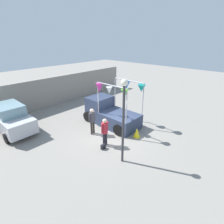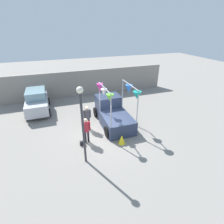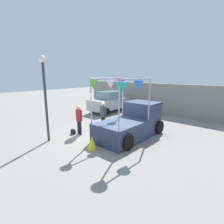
{
  "view_description": "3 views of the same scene",
  "coord_description": "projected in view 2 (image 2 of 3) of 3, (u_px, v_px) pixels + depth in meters",
  "views": [
    {
      "loc": [
        -7.42,
        -6.81,
        5.84
      ],
      "look_at": [
        0.54,
        0.51,
        1.23
      ],
      "focal_mm": 28.0,
      "sensor_mm": 36.0,
      "label": 1
    },
    {
      "loc": [
        -2.79,
        -9.66,
        6.69
      ],
      "look_at": [
        0.75,
        0.42,
        1.32
      ],
      "focal_mm": 28.0,
      "sensor_mm": 36.0,
      "label": 2
    },
    {
      "loc": [
        6.46,
        -6.45,
        3.38
      ],
      "look_at": [
        0.22,
        0.5,
        1.36
      ],
      "focal_mm": 28.0,
      "sensor_mm": 36.0,
      "label": 3
    }
  ],
  "objects": [
    {
      "name": "person_vendor",
      "position": [
        87.0,
        116.0,
        12.0
      ],
      "size": [
        0.53,
        0.34,
        1.77
      ],
      "color": "#2D2823",
      "rests_on": "ground"
    },
    {
      "name": "parked_car",
      "position": [
        37.0,
        101.0,
        14.62
      ],
      "size": [
        1.88,
        4.0,
        1.88
      ],
      "color": "#B7B7BC",
      "rests_on": "ground"
    },
    {
      "name": "street_lamp",
      "position": [
        82.0,
        117.0,
        8.32
      ],
      "size": [
        0.32,
        0.32,
        4.25
      ],
      "color": "#333338",
      "rests_on": "ground"
    },
    {
      "name": "vendor_truck",
      "position": [
        112.0,
        112.0,
        12.97
      ],
      "size": [
        2.4,
        4.13,
        3.21
      ],
      "color": "#2D3851",
      "rests_on": "ground"
    },
    {
      "name": "folded_kite_bundle_sunflower",
      "position": [
        122.0,
        139.0,
        10.83
      ],
      "size": [
        0.62,
        0.62,
        0.6
      ],
      "primitive_type": "cone",
      "rotation": [
        0.0,
        0.0,
        0.75
      ],
      "color": "yellow",
      "rests_on": "ground"
    },
    {
      "name": "brick_boundary_wall",
      "position": [
        82.0,
        83.0,
        17.89
      ],
      "size": [
        18.0,
        0.36,
        2.6
      ],
      "primitive_type": "cube",
      "color": "gray",
      "rests_on": "ground"
    },
    {
      "name": "ground_plane",
      "position": [
        104.0,
        133.0,
        11.97
      ],
      "size": [
        60.0,
        60.0,
        0.0
      ],
      "primitive_type": "plane",
      "color": "gray"
    },
    {
      "name": "handbag",
      "position": [
        82.0,
        143.0,
        10.75
      ],
      "size": [
        0.28,
        0.16,
        0.28
      ],
      "primitive_type": "cube",
      "color": "black",
      "rests_on": "ground"
    },
    {
      "name": "person_customer",
      "position": [
        86.0,
        128.0,
        10.62
      ],
      "size": [
        0.53,
        0.34,
        1.7
      ],
      "color": "black",
      "rests_on": "ground"
    }
  ]
}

